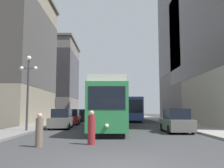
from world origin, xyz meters
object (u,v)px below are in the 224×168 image
parked_car_left_near (62,119)px  parked_car_left_far (72,117)px  streetcar (109,106)px  parked_car_left_mid (80,116)px  pedestrian_crossing_far (39,131)px  lamp_post_left_near (28,81)px  parked_car_right_far (176,121)px  transit_bus (130,108)px  pedestrian_crossing_near (91,129)px

parked_car_left_near → parked_car_left_far: size_ratio=1.15×
streetcar → parked_car_left_mid: bearing=105.4°
pedestrian_crossing_far → lamp_post_left_near: bearing=-121.5°
streetcar → lamp_post_left_near: size_ratio=2.39×
parked_car_left_mid → parked_car_left_far: size_ratio=1.11×
lamp_post_left_near → parked_car_right_far: bearing=-0.7°
transit_bus → parked_car_right_far: size_ratio=2.92×
streetcar → parked_car_left_near: bearing=155.7°
pedestrian_crossing_far → pedestrian_crossing_near: bearing=144.5°
streetcar → pedestrian_crossing_far: bearing=-107.6°
streetcar → parked_car_left_mid: (-4.46, 16.94, -1.26)m
parked_car_right_far → parked_car_left_mid: bearing=-62.6°
streetcar → lamp_post_left_near: 6.96m
parked_car_left_far → pedestrian_crossing_near: bearing=-79.8°
parked_car_left_near → parked_car_left_mid: bearing=87.7°
parked_car_left_far → pedestrian_crossing_near: 17.44m
pedestrian_crossing_near → lamp_post_left_near: lamp_post_left_near is taller
parked_car_left_far → pedestrian_crossing_far: 17.90m
transit_bus → parked_car_left_near: bearing=-117.1°
streetcar → pedestrian_crossing_far: size_ratio=8.88×
parked_car_left_near → parked_car_left_far: 6.01m
parked_car_left_mid → lamp_post_left_near: bearing=-96.6°
parked_car_left_mid → parked_car_right_far: size_ratio=1.12×
pedestrian_crossing_near → pedestrian_crossing_far: (-2.40, -0.80, -0.06)m
transit_bus → parked_car_left_mid: size_ratio=2.60×
streetcar → parked_car_left_near: (-4.46, 2.08, -1.26)m
transit_bus → streetcar: bearing=-100.4°
lamp_post_left_near → pedestrian_crossing_far: bearing=-67.7°
transit_bus → pedestrian_crossing_near: (-4.09, -25.84, -1.16)m
transit_bus → parked_car_left_far: 11.74m
parked_car_left_far → parked_car_left_mid: bearing=88.1°
streetcar → parked_car_left_far: size_ratio=3.22×
parked_car_left_near → parked_car_left_mid: same height
parked_car_left_near → lamp_post_left_near: size_ratio=0.85×
parked_car_left_mid → parked_car_left_far: 8.85m
parked_car_left_near → parked_car_left_far: bearing=87.7°
parked_car_left_mid → lamp_post_left_near: 19.43m
transit_bus → pedestrian_crossing_near: 26.18m
parked_car_right_far → pedestrian_crossing_near: 9.02m
transit_bus → lamp_post_left_near: 21.40m
parked_car_left_far → pedestrian_crossing_far: parked_car_left_far is taller
parked_car_left_far → parked_car_right_far: bearing=-48.8°
parked_car_right_far → lamp_post_left_near: (-11.59, 0.15, 3.14)m
transit_bus → pedestrian_crossing_far: transit_bus is taller
parked_car_left_mid → pedestrian_crossing_far: parked_car_left_mid is taller
parked_car_right_far → lamp_post_left_near: size_ratio=0.74×
parked_car_left_mid → parked_car_right_far: 21.53m
parked_car_right_far → pedestrian_crossing_near: (-6.06, -6.68, -0.05)m
pedestrian_crossing_far → lamp_post_left_near: (-3.13, 7.63, 3.24)m
transit_bus → parked_car_left_far: transit_bus is taller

